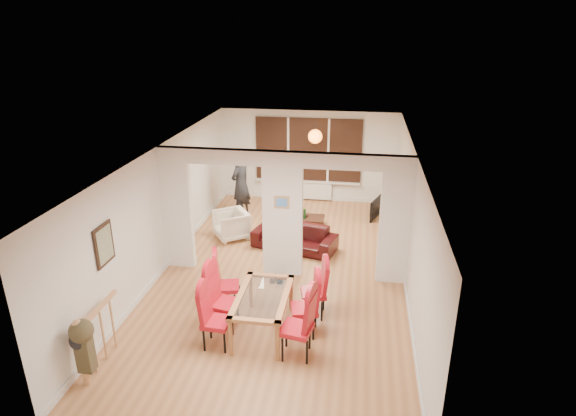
% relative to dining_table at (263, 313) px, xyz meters
% --- Properties ---
extents(floor, '(5.00, 9.00, 0.01)m').
position_rel_dining_table_xyz_m(floor, '(-0.01, 2.07, -0.35)').
color(floor, '#B27547').
rests_on(floor, ground).
extents(room_walls, '(5.00, 9.00, 2.60)m').
position_rel_dining_table_xyz_m(room_walls, '(-0.01, 2.07, 0.95)').
color(room_walls, silver).
rests_on(room_walls, floor).
extents(divider_wall, '(5.00, 0.18, 2.60)m').
position_rel_dining_table_xyz_m(divider_wall, '(-0.01, 2.07, 0.95)').
color(divider_wall, white).
rests_on(divider_wall, floor).
extents(bay_window_blinds, '(3.00, 0.08, 1.80)m').
position_rel_dining_table_xyz_m(bay_window_blinds, '(-0.01, 6.51, 1.15)').
color(bay_window_blinds, black).
rests_on(bay_window_blinds, room_walls).
extents(radiator, '(1.40, 0.08, 0.50)m').
position_rel_dining_table_xyz_m(radiator, '(-0.01, 6.47, -0.05)').
color(radiator, white).
rests_on(radiator, floor).
extents(pendant_light, '(0.36, 0.36, 0.36)m').
position_rel_dining_table_xyz_m(pendant_light, '(0.29, 5.37, 1.80)').
color(pendant_light, orange).
rests_on(pendant_light, room_walls).
extents(stair_newel, '(0.40, 1.20, 1.10)m').
position_rel_dining_table_xyz_m(stair_newel, '(-2.26, -1.13, 0.20)').
color(stair_newel, tan).
rests_on(stair_newel, floor).
extents(wall_poster, '(0.04, 0.52, 0.67)m').
position_rel_dining_table_xyz_m(wall_poster, '(-2.48, -0.33, 1.25)').
color(wall_poster, gray).
rests_on(wall_poster, room_walls).
extents(pillar_photo, '(0.30, 0.03, 0.25)m').
position_rel_dining_table_xyz_m(pillar_photo, '(-0.01, 1.97, 1.25)').
color(pillar_photo, '#4C8CD8').
rests_on(pillar_photo, divider_wall).
extents(dining_table, '(0.84, 1.49, 0.70)m').
position_rel_dining_table_xyz_m(dining_table, '(0.00, 0.00, 0.00)').
color(dining_table, '#AD6E3F').
rests_on(dining_table, floor).
extents(dining_chair_la, '(0.44, 0.44, 1.04)m').
position_rel_dining_table_xyz_m(dining_chair_la, '(-0.65, -0.49, 0.17)').
color(dining_chair_la, '#B61221').
rests_on(dining_chair_la, floor).
extents(dining_chair_lb, '(0.52, 0.52, 1.11)m').
position_rel_dining_table_xyz_m(dining_chair_lb, '(-0.67, 0.01, 0.21)').
color(dining_chair_lb, '#B61221').
rests_on(dining_chair_lb, floor).
extents(dining_chair_lc, '(0.51, 0.51, 1.05)m').
position_rel_dining_table_xyz_m(dining_chair_lc, '(-0.78, 0.60, 0.18)').
color(dining_chair_lc, '#B61221').
rests_on(dining_chair_lc, floor).
extents(dining_chair_ra, '(0.54, 0.54, 1.14)m').
position_rel_dining_table_xyz_m(dining_chair_ra, '(0.64, -0.53, 0.22)').
color(dining_chair_ra, '#B61221').
rests_on(dining_chair_ra, floor).
extents(dining_chair_rb, '(0.52, 0.52, 1.08)m').
position_rel_dining_table_xyz_m(dining_chair_rb, '(0.68, 0.08, 0.19)').
color(dining_chair_rb, '#B61221').
rests_on(dining_chair_rb, floor).
extents(dining_chair_rc, '(0.51, 0.51, 1.05)m').
position_rel_dining_table_xyz_m(dining_chair_rc, '(0.78, 0.62, 0.17)').
color(dining_chair_rc, '#B61221').
rests_on(dining_chair_rc, floor).
extents(sofa, '(2.03, 1.21, 0.56)m').
position_rel_dining_table_xyz_m(sofa, '(0.07, 3.24, -0.07)').
color(sofa, black).
rests_on(sofa, floor).
extents(armchair, '(1.03, 1.04, 0.69)m').
position_rel_dining_table_xyz_m(armchair, '(-1.51, 3.57, -0.01)').
color(armchair, beige).
rests_on(armchair, floor).
extents(person, '(0.78, 0.66, 1.83)m').
position_rel_dining_table_xyz_m(person, '(-1.60, 4.95, 0.56)').
color(person, black).
rests_on(person, floor).
extents(television, '(0.95, 0.44, 0.56)m').
position_rel_dining_table_xyz_m(television, '(1.88, 5.49, -0.07)').
color(television, black).
rests_on(television, floor).
extents(coffee_table, '(1.15, 0.67, 0.25)m').
position_rel_dining_table_xyz_m(coffee_table, '(0.10, 4.55, -0.22)').
color(coffee_table, '#321A11').
rests_on(coffee_table, floor).
extents(bottle, '(0.07, 0.07, 0.27)m').
position_rel_dining_table_xyz_m(bottle, '(0.16, 4.45, 0.04)').
color(bottle, '#143F19').
rests_on(bottle, coffee_table).
extents(bowl, '(0.21, 0.21, 0.05)m').
position_rel_dining_table_xyz_m(bowl, '(0.13, 4.63, -0.07)').
color(bowl, '#321A11').
rests_on(bowl, coffee_table).
extents(shoes, '(0.24, 0.26, 0.10)m').
position_rel_dining_table_xyz_m(shoes, '(-0.06, 1.69, -0.30)').
color(shoes, black).
rests_on(shoes, floor).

